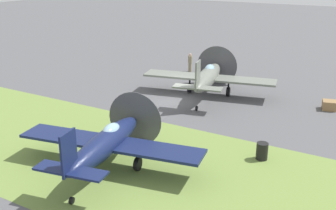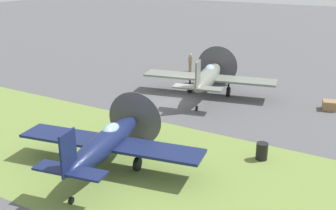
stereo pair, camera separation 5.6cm
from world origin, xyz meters
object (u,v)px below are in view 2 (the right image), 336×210
ground_crew_chief (190,62)px  supply_crate (329,105)px  airplane_lead (208,77)px  airplane_wingman (107,142)px  fuel_drum (262,151)px

ground_crew_chief → supply_crate: (13.07, -4.43, -0.59)m
airplane_lead → ground_crew_chief: 7.35m
airplane_lead → ground_crew_chief: bearing=115.3°
airplane_lead → airplane_wingman: bearing=-99.4°
airplane_lead → supply_crate: size_ratio=11.30×
airplane_wingman → fuel_drum: airplane_wingman is taller
airplane_wingman → ground_crew_chief: bearing=95.1°
airplane_wingman → fuel_drum: size_ratio=10.61×
airplane_wingman → ground_crew_chief: size_ratio=5.52×
fuel_drum → supply_crate: bearing=80.0°
airplane_lead → ground_crew_chief: (-4.49, 5.79, -0.60)m
ground_crew_chief → fuel_drum: size_ratio=1.92×
ground_crew_chief → fuel_drum: bearing=23.3°
airplane_lead → airplane_wingman: size_ratio=1.07×
supply_crate → fuel_drum: bearing=-100.0°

